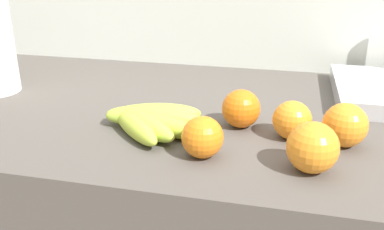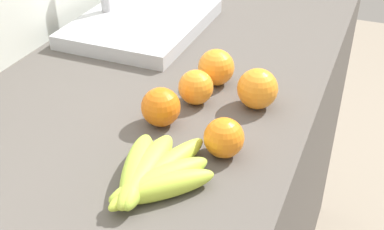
# 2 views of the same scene
# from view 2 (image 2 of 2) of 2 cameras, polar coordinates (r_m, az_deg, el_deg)

# --- Properties ---
(wall_back) EXTENTS (2.16, 0.06, 1.30)m
(wall_back) POSITION_cam_2_polar(r_m,az_deg,el_deg) (1.31, -19.52, -6.03)
(wall_back) COLOR silver
(wall_back) RESTS_ON ground
(banana_bunch) EXTENTS (0.21, 0.17, 0.04)m
(banana_bunch) POSITION_cam_2_polar(r_m,az_deg,el_deg) (0.76, -4.56, -6.79)
(banana_bunch) COLOR #B5CD3F
(banana_bunch) RESTS_ON counter
(orange_center) EXTENTS (0.07, 0.07, 0.07)m
(orange_center) POSITION_cam_2_polar(r_m,az_deg,el_deg) (1.01, 2.77, 5.45)
(orange_center) COLOR orange
(orange_center) RESTS_ON counter
(orange_back_left) EXTENTS (0.08, 0.08, 0.08)m
(orange_back_left) POSITION_cam_2_polar(r_m,az_deg,el_deg) (0.94, 7.47, 2.99)
(orange_back_left) COLOR orange
(orange_back_left) RESTS_ON counter
(orange_right) EXTENTS (0.07, 0.07, 0.07)m
(orange_right) POSITION_cam_2_polar(r_m,az_deg,el_deg) (0.88, -3.58, 0.91)
(orange_right) COLOR orange
(orange_right) RESTS_ON counter
(orange_front) EXTENTS (0.07, 0.07, 0.07)m
(orange_front) POSITION_cam_2_polar(r_m,az_deg,el_deg) (0.81, 3.66, -2.61)
(orange_front) COLOR orange
(orange_front) RESTS_ON counter
(orange_far_right) EXTENTS (0.07, 0.07, 0.07)m
(orange_far_right) POSITION_cam_2_polar(r_m,az_deg,el_deg) (0.94, 0.44, 3.18)
(orange_far_right) COLOR orange
(orange_far_right) RESTS_ON counter
(sink_basin) EXTENTS (0.37, 0.29, 0.22)m
(sink_basin) POSITION_cam_2_polar(r_m,az_deg,el_deg) (1.27, -5.81, 10.52)
(sink_basin) COLOR #B7BABF
(sink_basin) RESTS_ON counter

